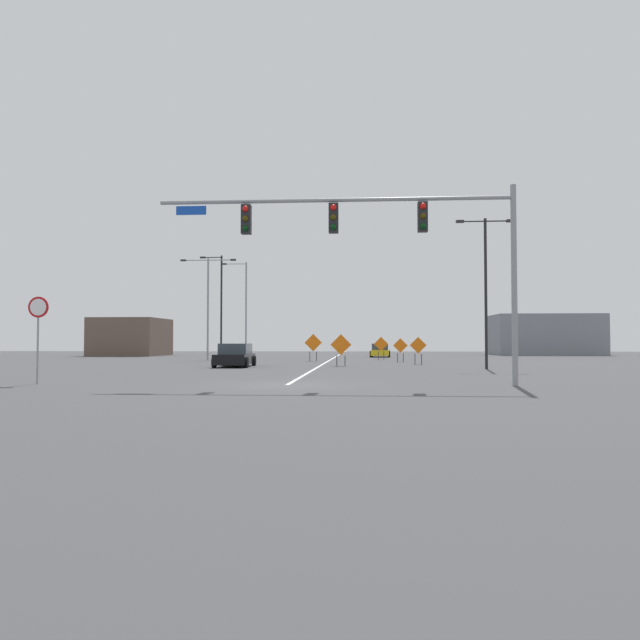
{
  "coord_description": "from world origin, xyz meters",
  "views": [
    {
      "loc": [
        2.62,
        -21.3,
        1.52
      ],
      "look_at": [
        -1.02,
        31.85,
        3.45
      ],
      "focal_mm": 34.01,
      "sensor_mm": 36.0,
      "label": 1
    }
  ],
  "objects_px": {
    "traffic_signal_assembly": "(383,232)",
    "car_yellow_approaching": "(380,351)",
    "stop_sign": "(38,323)",
    "construction_sign_median_far": "(341,346)",
    "construction_sign_right_lane": "(418,347)",
    "street_lamp_far_right": "(244,305)",
    "car_black_far": "(235,356)",
    "construction_sign_median_near": "(381,345)",
    "street_lamp_near_right": "(220,302)",
    "street_lamp_far_left": "(486,280)",
    "street_lamp_mid_right": "(208,299)",
    "construction_sign_left_shoulder": "(400,347)",
    "construction_sign_right_shoulder": "(313,344)"
  },
  "relations": [
    {
      "from": "traffic_signal_assembly",
      "to": "car_yellow_approaching",
      "type": "relative_size",
      "value": 2.75
    },
    {
      "from": "stop_sign",
      "to": "construction_sign_median_far",
      "type": "relative_size",
      "value": 1.57
    },
    {
      "from": "construction_sign_right_lane",
      "to": "street_lamp_far_right",
      "type": "bearing_deg",
      "value": 131.99
    },
    {
      "from": "car_black_far",
      "to": "construction_sign_median_near",
      "type": "bearing_deg",
      "value": 58.49
    },
    {
      "from": "street_lamp_near_right",
      "to": "construction_sign_median_far",
      "type": "xyz_separation_m",
      "value": [
        10.8,
        -12.82,
        -3.64
      ]
    },
    {
      "from": "street_lamp_far_left",
      "to": "construction_sign_right_lane",
      "type": "distance_m",
      "value": 8.35
    },
    {
      "from": "construction_sign_median_far",
      "to": "car_black_far",
      "type": "bearing_deg",
      "value": -167.25
    },
    {
      "from": "street_lamp_far_right",
      "to": "construction_sign_median_far",
      "type": "xyz_separation_m",
      "value": [
        10.04,
        -19.75,
        -3.85
      ]
    },
    {
      "from": "street_lamp_far_left",
      "to": "street_lamp_mid_right",
      "type": "relative_size",
      "value": 0.99
    },
    {
      "from": "car_yellow_approaching",
      "to": "construction_sign_right_lane",
      "type": "bearing_deg",
      "value": -84.56
    },
    {
      "from": "stop_sign",
      "to": "construction_sign_right_lane",
      "type": "relative_size",
      "value": 1.7
    },
    {
      "from": "traffic_signal_assembly",
      "to": "construction_sign_median_near",
      "type": "relative_size",
      "value": 6.45
    },
    {
      "from": "construction_sign_median_far",
      "to": "car_yellow_approaching",
      "type": "relative_size",
      "value": 0.44
    },
    {
      "from": "stop_sign",
      "to": "construction_sign_left_shoulder",
      "type": "height_order",
      "value": "stop_sign"
    },
    {
      "from": "traffic_signal_assembly",
      "to": "stop_sign",
      "type": "bearing_deg",
      "value": -179.18
    },
    {
      "from": "construction_sign_left_shoulder",
      "to": "car_black_far",
      "type": "height_order",
      "value": "construction_sign_left_shoulder"
    },
    {
      "from": "street_lamp_far_left",
      "to": "street_lamp_mid_right",
      "type": "height_order",
      "value": "street_lamp_mid_right"
    },
    {
      "from": "traffic_signal_assembly",
      "to": "construction_sign_median_far",
      "type": "bearing_deg",
      "value": 96.94
    },
    {
      "from": "construction_sign_right_shoulder",
      "to": "construction_sign_median_near",
      "type": "bearing_deg",
      "value": 37.69
    },
    {
      "from": "street_lamp_near_right",
      "to": "car_yellow_approaching",
      "type": "distance_m",
      "value": 17.89
    },
    {
      "from": "street_lamp_far_left",
      "to": "street_lamp_far_right",
      "type": "bearing_deg",
      "value": 127.82
    },
    {
      "from": "construction_sign_left_shoulder",
      "to": "car_black_far",
      "type": "relative_size",
      "value": 0.39
    },
    {
      "from": "construction_sign_median_near",
      "to": "car_black_far",
      "type": "distance_m",
      "value": 18.03
    },
    {
      "from": "street_lamp_far_right",
      "to": "street_lamp_far_left",
      "type": "bearing_deg",
      "value": -52.18
    },
    {
      "from": "traffic_signal_assembly",
      "to": "construction_sign_right_lane",
      "type": "relative_size",
      "value": 6.81
    },
    {
      "from": "street_lamp_near_right",
      "to": "traffic_signal_assembly",
      "type": "bearing_deg",
      "value": -66.61
    },
    {
      "from": "traffic_signal_assembly",
      "to": "car_black_far",
      "type": "xyz_separation_m",
      "value": [
        -8.51,
        15.46,
        -4.71
      ]
    },
    {
      "from": "street_lamp_far_left",
      "to": "car_yellow_approaching",
      "type": "relative_size",
      "value": 1.85
    },
    {
      "from": "street_lamp_far_right",
      "to": "construction_sign_right_shoulder",
      "type": "relative_size",
      "value": 4.3
    },
    {
      "from": "construction_sign_median_near",
      "to": "construction_sign_median_far",
      "type": "bearing_deg",
      "value": -102.05
    },
    {
      "from": "traffic_signal_assembly",
      "to": "street_lamp_far_left",
      "type": "xyz_separation_m",
      "value": [
        6.2,
        13.09,
        -0.42
      ]
    },
    {
      "from": "stop_sign",
      "to": "street_lamp_near_right",
      "type": "height_order",
      "value": "street_lamp_near_right"
    },
    {
      "from": "stop_sign",
      "to": "construction_sign_left_shoulder",
      "type": "bearing_deg",
      "value": 60.0
    },
    {
      "from": "street_lamp_far_right",
      "to": "construction_sign_right_shoulder",
      "type": "height_order",
      "value": "street_lamp_far_right"
    },
    {
      "from": "construction_sign_median_near",
      "to": "car_black_far",
      "type": "relative_size",
      "value": 0.42
    },
    {
      "from": "construction_sign_right_shoulder",
      "to": "car_yellow_approaching",
      "type": "height_order",
      "value": "construction_sign_right_shoulder"
    },
    {
      "from": "street_lamp_near_right",
      "to": "construction_sign_median_far",
      "type": "bearing_deg",
      "value": -49.87
    },
    {
      "from": "street_lamp_mid_right",
      "to": "car_yellow_approaching",
      "type": "bearing_deg",
      "value": 38.3
    },
    {
      "from": "construction_sign_median_far",
      "to": "car_black_far",
      "type": "height_order",
      "value": "construction_sign_median_far"
    },
    {
      "from": "street_lamp_mid_right",
      "to": "construction_sign_left_shoulder",
      "type": "bearing_deg",
      "value": -11.76
    },
    {
      "from": "street_lamp_near_right",
      "to": "construction_sign_right_lane",
      "type": "relative_size",
      "value": 4.81
    },
    {
      "from": "construction_sign_median_far",
      "to": "traffic_signal_assembly",
      "type": "bearing_deg",
      "value": -83.06
    },
    {
      "from": "street_lamp_far_right",
      "to": "construction_sign_left_shoulder",
      "type": "bearing_deg",
      "value": -38.81
    },
    {
      "from": "car_black_far",
      "to": "street_lamp_mid_right",
      "type": "bearing_deg",
      "value": 111.27
    },
    {
      "from": "construction_sign_left_shoulder",
      "to": "construction_sign_median_near",
      "type": "xyz_separation_m",
      "value": [
        -1.29,
        5.66,
        0.1
      ]
    },
    {
      "from": "traffic_signal_assembly",
      "to": "stop_sign",
      "type": "height_order",
      "value": "traffic_signal_assembly"
    },
    {
      "from": "traffic_signal_assembly",
      "to": "street_lamp_near_right",
      "type": "bearing_deg",
      "value": 113.39
    },
    {
      "from": "construction_sign_median_far",
      "to": "construction_sign_left_shoulder",
      "type": "bearing_deg",
      "value": 62.69
    },
    {
      "from": "street_lamp_far_left",
      "to": "construction_sign_left_shoulder",
      "type": "height_order",
      "value": "street_lamp_far_left"
    },
    {
      "from": "stop_sign",
      "to": "street_lamp_far_right",
      "type": "height_order",
      "value": "street_lamp_far_right"
    }
  ]
}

